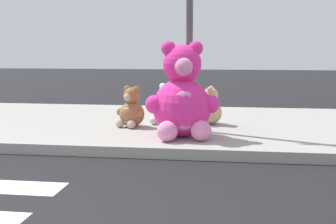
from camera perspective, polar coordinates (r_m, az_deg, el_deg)
The scene contains 6 objects.
sidewalk at distance 8.11m, azimuth -3.82°, elevation -1.65°, with size 28.00×4.40×0.15m, color #9E9B93.
sign_pole at distance 7.06m, azimuth 2.79°, elevation 11.36°, with size 0.56×0.11×3.20m.
plush_pink_large at distance 6.51m, azimuth 1.84°, elevation 1.68°, with size 1.08×0.99×1.42m.
plush_brown at distance 7.43m, azimuth -4.78°, elevation 0.19°, with size 0.50×0.50×0.69m.
plush_white at distance 7.65m, azimuth -0.30°, elevation 0.51°, with size 0.50×0.52×0.72m.
plush_tan at distance 7.71m, azimuth 5.33°, elevation 0.38°, with size 0.45×0.51×0.66m.
Camera 1 is at (1.65, -2.62, 1.44)m, focal length 47.26 mm.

